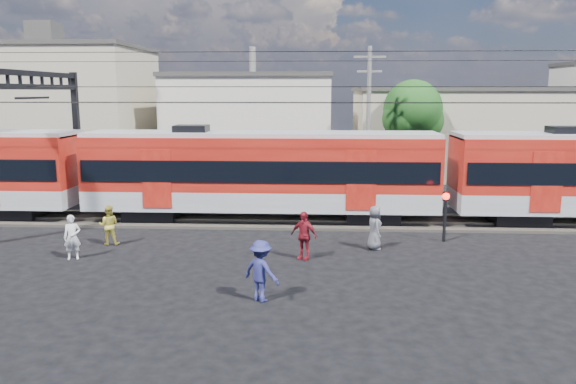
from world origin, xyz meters
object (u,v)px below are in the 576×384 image
commuter_train (266,171)px  crossing_signal (445,207)px  pedestrian_a (72,237)px  pedestrian_c (261,271)px

commuter_train → crossing_signal: size_ratio=24.52×
commuter_train → crossing_signal: bearing=-22.7°
pedestrian_a → pedestrian_c: 8.16m
pedestrian_a → crossing_signal: crossing_signal is taller
pedestrian_a → crossing_signal: bearing=-6.1°
pedestrian_c → crossing_signal: bearing=-102.7°
pedestrian_c → crossing_signal: size_ratio=0.88×
commuter_train → pedestrian_a: size_ratio=30.98×
pedestrian_c → crossing_signal: (6.75, 6.90, 0.52)m
commuter_train → pedestrian_c: commuter_train is taller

